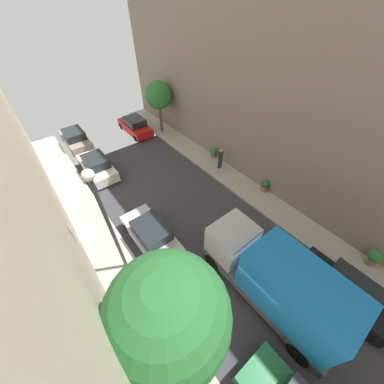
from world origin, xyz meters
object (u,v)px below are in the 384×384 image
pedestrian (220,158)px  potted_plant_1 (213,152)px  parked_car_left_3 (151,235)px  parked_car_left_4 (97,166)px  parked_car_right_2 (135,126)px  delivery_truck (276,280)px  street_tree_0 (167,315)px  parked_car_right_1 (344,290)px  parked_car_left_5 (76,139)px  street_tree_1 (158,96)px  lamp_post (105,215)px  potted_plant_4 (374,257)px  potted_plant_2 (265,186)px

pedestrian → potted_plant_1: 1.58m
parked_car_left_3 → potted_plant_1: (8.44, 4.02, -0.04)m
parked_car_left_4 → potted_plant_1: bearing=-25.9°
parked_car_right_2 → delivery_truck: delivery_truck is taller
street_tree_0 → parked_car_right_1: bearing=-21.7°
parked_car_right_2 → parked_car_right_1: bearing=-90.0°
parked_car_left_5 → street_tree_1: size_ratio=0.89×
parked_car_left_5 → street_tree_1: 8.48m
street_tree_0 → lamp_post: bearing=88.2°
parked_car_left_3 → parked_car_right_1: 9.84m
parked_car_right_2 → potted_plant_4: parked_car_right_2 is taller
parked_car_left_4 → potted_plant_1: size_ratio=4.46×
parked_car_right_1 → parked_car_right_2: 20.38m
street_tree_0 → lamp_post: 4.81m
street_tree_1 → parked_car_right_2: bearing=143.7°
parked_car_left_5 → parked_car_right_2: 5.52m
parked_car_left_4 → lamp_post: 9.51m
parked_car_left_5 → delivery_truck: 19.59m
parked_car_right_2 → delivery_truck: bearing=-98.4°
parked_car_left_3 → parked_car_left_5: 13.29m
parked_car_left_5 → parked_car_left_3: bearing=-90.0°
parked_car_right_1 → parked_car_right_2: size_ratio=1.00×
street_tree_0 → potted_plant_2: street_tree_0 is taller
parked_car_right_1 → potted_plant_4: bearing=-3.7°
parked_car_right_2 → potted_plant_1: parked_car_right_2 is taller
parked_car_left_3 → parked_car_right_1: same height
potted_plant_1 → street_tree_0: bearing=-138.5°
parked_car_left_5 → potted_plant_4: 23.24m
parked_car_left_3 → street_tree_0: size_ratio=0.65×
parked_car_left_4 → pedestrian: 9.59m
parked_car_left_4 → potted_plant_4: size_ratio=4.18×
pedestrian → potted_plant_4: 11.04m
parked_car_right_2 → street_tree_0: size_ratio=0.65×
street_tree_1 → lamp_post: size_ratio=0.73×
parked_car_left_3 → parked_car_right_2: size_ratio=1.00×
lamp_post → delivery_truck: bearing=-50.6°
parked_car_right_1 → potted_plant_2: size_ratio=4.71×
pedestrian → potted_plant_4: pedestrian is taller
parked_car_left_5 → potted_plant_1: (8.44, -9.27, -0.04)m
parked_car_right_1 → street_tree_1: street_tree_1 is taller
delivery_truck → parked_car_right_2: bearing=81.6°
parked_car_left_3 → street_tree_1: (7.50, 10.61, 2.90)m
delivery_truck → potted_plant_2: (5.77, 4.76, -1.17)m
parked_car_right_2 → potted_plant_1: (3.04, -8.13, -0.04)m
delivery_truck → parked_car_left_4: bearing=100.8°
parked_car_left_3 → parked_car_right_1: (5.40, -8.22, 0.00)m
parked_car_right_2 → pedestrian: size_ratio=2.44×
parked_car_left_3 → parked_car_left_4: size_ratio=1.00×
parked_car_left_3 → delivery_truck: size_ratio=0.64×
potted_plant_1 → potted_plant_4: potted_plant_4 is taller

